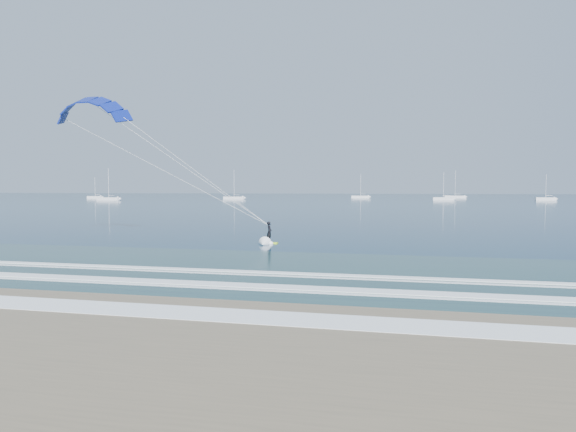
# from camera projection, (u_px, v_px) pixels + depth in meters

# --- Properties ---
(ground) EXTENTS (900.00, 900.00, 0.00)m
(ground) POSITION_uv_depth(u_px,v_px,m) (239.00, 315.00, 19.39)
(ground) COLOR #082D46
(ground) RESTS_ON ground
(kitesurfer_rig) EXTENTS (21.28, 4.95, 14.02)m
(kitesurfer_rig) POSITION_uv_depth(u_px,v_px,m) (173.00, 160.00, 44.81)
(kitesurfer_rig) COLOR #B3E71B
(kitesurfer_rig) RESTS_ON ground
(sailboat_0) EXTENTS (9.54, 2.40, 12.86)m
(sailboat_0) POSITION_uv_depth(u_px,v_px,m) (109.00, 199.00, 205.90)
(sailboat_0) COLOR silver
(sailboat_0) RESTS_ON ground
(sailboat_1) EXTENTS (9.45, 2.40, 12.87)m
(sailboat_1) POSITION_uv_depth(u_px,v_px,m) (234.00, 198.00, 225.80)
(sailboat_1) COLOR silver
(sailboat_1) RESTS_ON ground
(sailboat_2) EXTENTS (8.89, 2.40, 11.96)m
(sailboat_2) POSITION_uv_depth(u_px,v_px,m) (361.00, 197.00, 254.72)
(sailboat_2) COLOR silver
(sailboat_2) RESTS_ON ground
(sailboat_3) EXTENTS (8.09, 2.40, 11.32)m
(sailboat_3) POSITION_uv_depth(u_px,v_px,m) (443.00, 199.00, 208.29)
(sailboat_3) COLOR silver
(sailboat_3) RESTS_ON ground
(sailboat_4) EXTENTS (10.17, 2.40, 13.62)m
(sailboat_4) POSITION_uv_depth(u_px,v_px,m) (455.00, 197.00, 255.47)
(sailboat_4) COLOR silver
(sailboat_4) RESTS_ON ground
(sailboat_5) EXTENTS (7.52, 2.40, 10.42)m
(sailboat_5) POSITION_uv_depth(u_px,v_px,m) (546.00, 199.00, 204.59)
(sailboat_5) COLOR silver
(sailboat_5) RESTS_ON ground
(sailboat_7) EXTENTS (7.25, 2.40, 10.02)m
(sailboat_7) POSITION_uv_depth(u_px,v_px,m) (95.00, 197.00, 239.79)
(sailboat_7) COLOR silver
(sailboat_7) RESTS_ON ground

